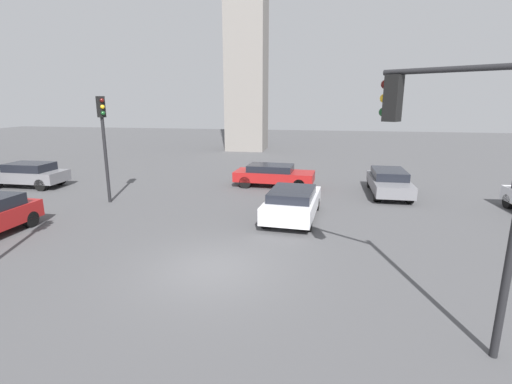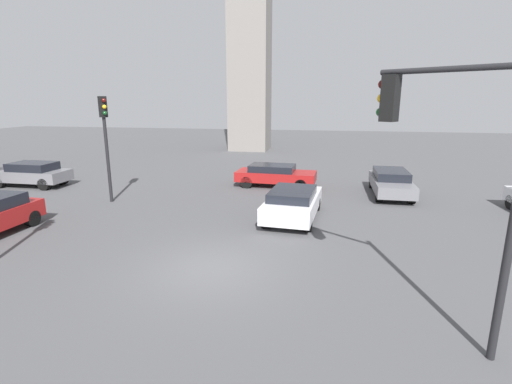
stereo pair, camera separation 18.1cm
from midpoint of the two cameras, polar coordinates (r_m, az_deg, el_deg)
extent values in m
plane|color=#4C4C4F|center=(12.03, -7.07, -11.49)|extent=(109.01, 109.01, 0.00)
cylinder|color=black|center=(8.58, 27.15, 16.20)|extent=(2.43, 1.69, 0.12)
cube|color=black|center=(9.00, 19.46, 13.21)|extent=(0.44, 0.44, 1.00)
sphere|color=#4C0F0C|center=(9.09, 18.44, 15.18)|extent=(0.20, 0.20, 0.20)
sphere|color=yellow|center=(9.08, 18.29, 13.30)|extent=(0.20, 0.20, 0.20)
sphere|color=#14471E|center=(9.09, 18.14, 11.41)|extent=(0.20, 0.20, 0.20)
cylinder|color=black|center=(20.28, -22.09, 5.79)|extent=(0.16, 0.16, 5.27)
cube|color=black|center=(20.13, -22.65, 11.81)|extent=(0.45, 0.45, 1.00)
sphere|color=#4C0F0C|center=(19.94, -22.53, 12.68)|extent=(0.20, 0.20, 0.20)
sphere|color=yellow|center=(19.95, -22.45, 11.82)|extent=(0.20, 0.20, 0.20)
sphere|color=#14471E|center=(19.95, -22.37, 10.96)|extent=(0.20, 0.20, 0.20)
cube|color=silver|center=(16.65, 5.25, -1.83)|extent=(2.38, 4.67, 0.70)
cube|color=black|center=(16.30, 5.16, -0.30)|extent=(1.98, 2.67, 0.41)
cylinder|color=black|center=(18.34, 3.46, -1.45)|extent=(0.41, 0.62, 0.59)
cylinder|color=black|center=(18.11, 8.64, -1.78)|extent=(0.41, 0.62, 0.59)
cylinder|color=black|center=(15.46, 1.22, -4.37)|extent=(0.41, 0.62, 0.59)
cylinder|color=black|center=(15.18, 7.37, -4.83)|extent=(0.41, 0.62, 0.59)
cube|color=slate|center=(21.89, 19.26, 1.19)|extent=(1.92, 4.72, 0.60)
cube|color=black|center=(22.02, 19.27, 2.59)|extent=(1.69, 2.64, 0.48)
cylinder|color=black|center=(20.57, 22.01, -0.70)|extent=(0.35, 0.63, 0.63)
cylinder|color=black|center=(20.30, 17.68, -0.52)|extent=(0.35, 0.63, 0.63)
cylinder|color=black|center=(23.64, 20.50, 1.22)|extent=(0.35, 0.63, 0.63)
cylinder|color=black|center=(23.40, 16.72, 1.40)|extent=(0.35, 0.63, 0.63)
cube|color=slate|center=(26.45, -31.46, 2.10)|extent=(4.49, 1.87, 0.64)
cube|color=black|center=(26.22, -31.24, 3.23)|extent=(2.51, 1.65, 0.51)
cylinder|color=black|center=(28.08, -32.70, 1.84)|extent=(0.69, 0.34, 0.69)
cylinder|color=black|center=(24.95, -29.89, 0.95)|extent=(0.69, 0.34, 0.69)
cylinder|color=black|center=(26.11, -27.77, 1.70)|extent=(0.69, 0.34, 0.69)
cube|color=maroon|center=(22.66, 2.56, 2.42)|extent=(4.80, 2.15, 0.58)
cube|color=black|center=(22.62, 1.99, 3.61)|extent=(2.72, 1.81, 0.43)
cylinder|color=black|center=(23.23, 6.79, 1.89)|extent=(0.72, 0.38, 0.70)
cylinder|color=black|center=(21.73, 6.31, 1.07)|extent=(0.72, 0.38, 0.70)
cylinder|color=black|center=(23.80, -0.88, 2.28)|extent=(0.72, 0.38, 0.70)
cylinder|color=black|center=(22.33, -1.85, 1.50)|extent=(0.72, 0.38, 0.70)
cylinder|color=black|center=(18.17, -31.22, -3.53)|extent=(0.30, 0.66, 0.66)
cylinder|color=black|center=(19.08, -34.22, -3.17)|extent=(0.30, 0.66, 0.66)
cylinder|color=black|center=(21.84, 33.76, -1.19)|extent=(0.37, 0.70, 0.68)
camera|label=1|loc=(0.09, -90.35, -0.09)|focal=26.44mm
camera|label=2|loc=(0.09, 89.65, 0.09)|focal=26.44mm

